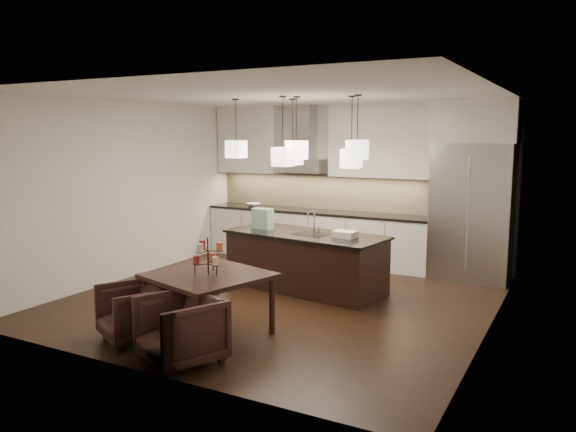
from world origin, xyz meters
The scene contains 37 objects.
floor centered at (0.00, 0.00, -0.01)m, with size 5.50×5.50×0.02m, color black.
ceiling centered at (0.00, 0.00, 2.81)m, with size 5.50×5.50×0.02m, color white.
wall_back centered at (0.00, 2.76, 1.40)m, with size 5.50×0.02×2.80m, color silver.
wall_front centered at (0.00, -2.76, 1.40)m, with size 5.50×0.02×2.80m, color silver.
wall_left centered at (-2.76, 0.00, 1.40)m, with size 0.02×5.50×2.80m, color silver.
wall_right centered at (2.76, 0.00, 1.40)m, with size 0.02×5.50×2.80m, color silver.
refrigerator centered at (2.10, 2.38, 1.07)m, with size 1.20×0.72×2.15m, color #B7B7BA.
fridge_panel centered at (2.10, 2.38, 2.47)m, with size 1.26×0.72×0.65m, color silver.
lower_cabinets centered at (-0.62, 2.43, 0.44)m, with size 4.21×0.62×0.88m, color silver.
countertop centered at (-0.62, 2.43, 0.90)m, with size 4.21×0.66×0.04m, color black.
backsplash centered at (-0.62, 2.73, 1.24)m, with size 4.21×0.02×0.63m, color tan.
upper_cab_left centered at (-2.10, 2.57, 2.17)m, with size 1.25×0.35×1.25m, color silver.
upper_cab_right centered at (0.55, 2.57, 2.17)m, with size 1.86×0.35×1.25m, color silver.
hood_canopy centered at (-0.93, 2.48, 1.72)m, with size 0.90×0.52×0.24m, color #B7B7BA.
hood_chimney centered at (-0.93, 2.59, 2.32)m, with size 0.30×0.28×0.96m, color #B7B7BA.
fruit_bowl centered at (-1.91, 2.38, 0.95)m, with size 0.26×0.26×0.06m, color silver.
island_body centered at (0.07, 0.62, 0.40)m, with size 2.30×0.92×0.81m, color black.
island_top centered at (0.07, 0.62, 0.83)m, with size 2.37×0.99×0.04m, color black.
faucet centered at (0.17, 0.70, 1.02)m, with size 0.09×0.22×0.35m, color silver, non-canonical shape.
tote_bag centered at (-0.69, 0.66, 1.00)m, with size 0.31×0.17×0.31m, color #276C3D.
food_container centered at (0.71, 0.57, 0.89)m, with size 0.31×0.22×0.09m, color silver.
dining_table centered at (-0.07, -1.58, 0.36)m, with size 1.18×1.18×0.71m, color black, non-canonical shape.
candelabra centered at (-0.07, -1.58, 0.92)m, with size 0.34×0.34×0.42m, color black, non-canonical shape.
candle_a centered at (0.05, -1.62, 0.88)m, with size 0.07×0.07×0.09m, color beige.
candle_b centered at (-0.11, -1.46, 0.88)m, with size 0.07×0.07×0.09m, color #D75629.
candle_c centered at (-0.17, -1.68, 0.88)m, with size 0.07×0.07×0.09m, color maroon.
candle_d centered at (0.05, -1.53, 1.03)m, with size 0.07×0.07×0.09m, color #D75629.
candle_e centered at (-0.19, -1.53, 1.03)m, with size 0.07×0.07×0.09m, color maroon.
candle_f centered at (-0.09, -1.71, 1.03)m, with size 0.07×0.07×0.09m, color beige.
armchair_left centered at (-0.69, -2.15, 0.32)m, with size 0.68×0.70×0.64m, color black.
armchair_right centered at (0.17, -2.39, 0.34)m, with size 0.74×0.76×0.69m, color black.
pendant_a centered at (-0.97, 0.37, 2.06)m, with size 0.24×0.24×0.26m, color beige.
pendant_b centered at (-0.23, 0.77, 1.96)m, with size 0.24×0.24×0.26m, color beige.
pendant_c centered at (0.07, 0.33, 2.06)m, with size 0.24×0.24×0.26m, color beige.
pendant_d centered at (0.78, 0.58, 1.95)m, with size 0.24×0.24×0.26m, color beige.
pendant_e centered at (0.93, 0.42, 2.08)m, with size 0.24×0.24×0.26m, color beige.
pendant_f centered at (-0.07, 0.18, 1.97)m, with size 0.24×0.24×0.26m, color beige.
Camera 1 is at (3.67, -6.64, 2.29)m, focal length 35.00 mm.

